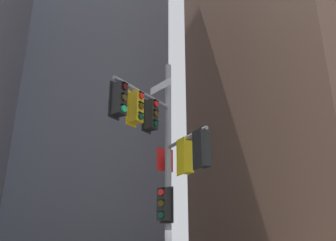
# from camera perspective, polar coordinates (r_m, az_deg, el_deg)

# --- Properties ---
(building_mid_block) EXTENTS (16.88, 16.88, 36.26)m
(building_mid_block) POSITION_cam_1_polar(r_m,az_deg,el_deg) (41.83, -14.40, 3.28)
(building_mid_block) COLOR slate
(building_mid_block) RESTS_ON ground
(signal_pole_assembly) EXTENTS (2.97, 2.78, 8.38)m
(signal_pole_assembly) POSITION_cam_1_polar(r_m,az_deg,el_deg) (11.31, -0.90, -5.02)
(signal_pole_assembly) COLOR gray
(signal_pole_assembly) RESTS_ON ground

